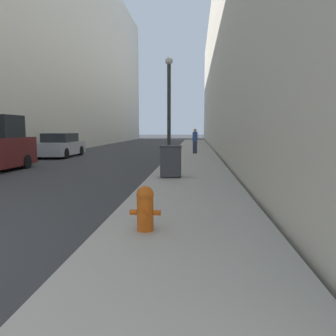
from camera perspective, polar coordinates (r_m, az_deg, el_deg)
sidewalk_right at (r=21.22m, az=4.46°, el=2.13°), size 3.01×60.00×0.14m
building_left_glass at (r=34.28m, az=-25.16°, el=19.47°), size 12.00×60.00×19.34m
building_right_stone at (r=30.63m, az=19.76°, el=17.09°), size 12.00×60.00×14.92m
fire_hydrant at (r=5.40m, az=-4.00°, el=-6.83°), size 0.51×0.40×0.74m
trash_bin at (r=11.32m, az=0.52°, el=1.25°), size 0.72×0.64×1.09m
lamppost at (r=16.25m, az=0.17°, el=10.26°), size 0.36×0.36×5.09m
parked_sedan_near at (r=22.35m, az=-18.22°, el=3.68°), size 1.92×4.36×1.52m
pedestrian_on_sidewalk at (r=22.38m, az=4.72°, el=4.71°), size 0.34×0.22×1.68m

